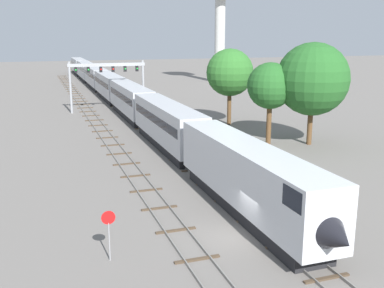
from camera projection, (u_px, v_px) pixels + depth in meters
ground_plane at (240, 236)px, 27.93m from camera, size 400.00×400.00×0.00m
track_main at (112, 101)px, 83.74m from camera, size 2.60×200.00×0.16m
track_near at (96, 123)px, 63.61m from camera, size 2.60×160.00×0.16m
passenger_train at (109, 86)px, 86.07m from camera, size 3.04×138.99×4.80m
signal_gantry at (107, 74)px, 72.11m from camera, size 12.10×0.49×7.97m
stop_sign at (109, 229)px, 24.51m from camera, size 0.76×0.08×2.88m
trackside_tree_left at (270, 86)px, 50.03m from camera, size 5.09×5.09×9.09m
trackside_tree_mid at (230, 73)px, 61.19m from camera, size 6.32×6.32×10.21m
trackside_tree_right at (313, 79)px, 49.64m from camera, size 7.93×7.93×11.24m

